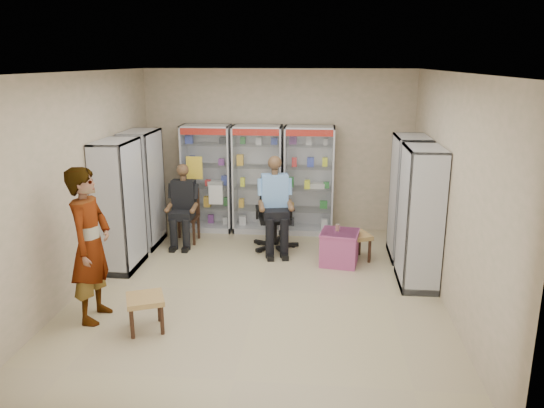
# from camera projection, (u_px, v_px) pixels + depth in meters

# --- Properties ---
(floor) EXTENTS (6.00, 6.00, 0.00)m
(floor) POSITION_uv_depth(u_px,v_px,m) (259.00, 291.00, 7.45)
(floor) COLOR tan
(floor) RESTS_ON ground
(room_shell) EXTENTS (5.02, 6.02, 3.01)m
(room_shell) POSITION_uv_depth(u_px,v_px,m) (258.00, 153.00, 6.93)
(room_shell) COLOR #C3AA91
(room_shell) RESTS_ON ground
(cabinet_back_left) EXTENTS (0.90, 0.50, 2.00)m
(cabinet_back_left) POSITION_uv_depth(u_px,v_px,m) (207.00, 178.00, 9.93)
(cabinet_back_left) COLOR #9D9FA3
(cabinet_back_left) RESTS_ON floor
(cabinet_back_mid) EXTENTS (0.90, 0.50, 2.00)m
(cabinet_back_mid) POSITION_uv_depth(u_px,v_px,m) (258.00, 179.00, 9.84)
(cabinet_back_mid) COLOR #A5A8AC
(cabinet_back_mid) RESTS_ON floor
(cabinet_back_right) EXTENTS (0.90, 0.50, 2.00)m
(cabinet_back_right) POSITION_uv_depth(u_px,v_px,m) (309.00, 181.00, 9.75)
(cabinet_back_right) COLOR #B1B4B9
(cabinet_back_right) RESTS_ON floor
(cabinet_right_far) EXTENTS (0.90, 0.50, 2.00)m
(cabinet_right_far) POSITION_uv_depth(u_px,v_px,m) (408.00, 198.00, 8.52)
(cabinet_right_far) COLOR #AFB2B7
(cabinet_right_far) RESTS_ON floor
(cabinet_right_near) EXTENTS (0.90, 0.50, 2.00)m
(cabinet_right_near) POSITION_uv_depth(u_px,v_px,m) (420.00, 218.00, 7.46)
(cabinet_right_near) COLOR #ACAEB3
(cabinet_right_near) RESTS_ON floor
(cabinet_left_far) EXTENTS (0.90, 0.50, 2.00)m
(cabinet_left_far) POSITION_uv_depth(u_px,v_px,m) (143.00, 189.00, 9.12)
(cabinet_left_far) COLOR #A0A2A6
(cabinet_left_far) RESTS_ON floor
(cabinet_left_near) EXTENTS (0.90, 0.50, 2.00)m
(cabinet_left_near) POSITION_uv_depth(u_px,v_px,m) (119.00, 206.00, 8.07)
(cabinet_left_near) COLOR #A8A9AF
(cabinet_left_near) RESTS_ON floor
(wooden_chair) EXTENTS (0.42, 0.42, 0.94)m
(wooden_chair) POSITION_uv_depth(u_px,v_px,m) (186.00, 216.00, 9.39)
(wooden_chair) COLOR black
(wooden_chair) RESTS_ON floor
(seated_customer) EXTENTS (0.44, 0.60, 1.34)m
(seated_customer) POSITION_uv_depth(u_px,v_px,m) (185.00, 206.00, 9.29)
(seated_customer) COLOR black
(seated_customer) RESTS_ON floor
(office_chair) EXTENTS (0.76, 0.76, 1.20)m
(office_chair) POSITION_uv_depth(u_px,v_px,m) (275.00, 215.00, 9.03)
(office_chair) COLOR black
(office_chair) RESTS_ON floor
(seated_shopkeeper) EXTENTS (0.62, 0.78, 1.52)m
(seated_shopkeeper) POSITION_uv_depth(u_px,v_px,m) (275.00, 206.00, 8.94)
(seated_shopkeeper) COLOR #678FCD
(seated_shopkeeper) RESTS_ON floor
(pink_trunk) EXTENTS (0.64, 0.62, 0.54)m
(pink_trunk) POSITION_uv_depth(u_px,v_px,m) (339.00, 248.00, 8.40)
(pink_trunk) COLOR #A7428B
(pink_trunk) RESTS_ON floor
(tea_glass) EXTENTS (0.07, 0.07, 0.11)m
(tea_glass) POSITION_uv_depth(u_px,v_px,m) (337.00, 228.00, 8.36)
(tea_glass) COLOR #501706
(tea_glass) RESTS_ON pink_trunk
(woven_stool_a) EXTENTS (0.58, 0.58, 0.44)m
(woven_stool_a) POSITION_uv_depth(u_px,v_px,m) (355.00, 247.00, 8.58)
(woven_stool_a) COLOR #AF7B4A
(woven_stool_a) RESTS_ON floor
(woven_stool_b) EXTENTS (0.56, 0.56, 0.43)m
(woven_stool_b) POSITION_uv_depth(u_px,v_px,m) (146.00, 313.00, 6.35)
(woven_stool_b) COLOR #9A6B41
(woven_stool_b) RESTS_ON floor
(standing_man) EXTENTS (0.49, 0.72, 1.94)m
(standing_man) POSITION_uv_depth(u_px,v_px,m) (90.00, 245.00, 6.45)
(standing_man) COLOR #9B9B9E
(standing_man) RESTS_ON floor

